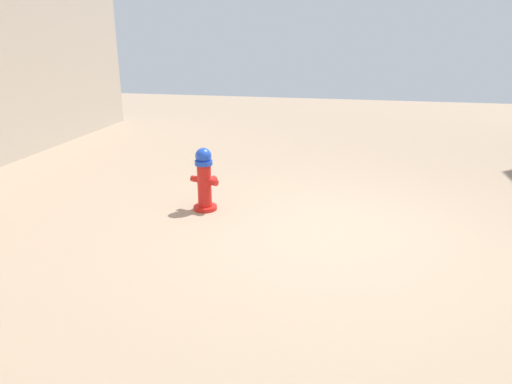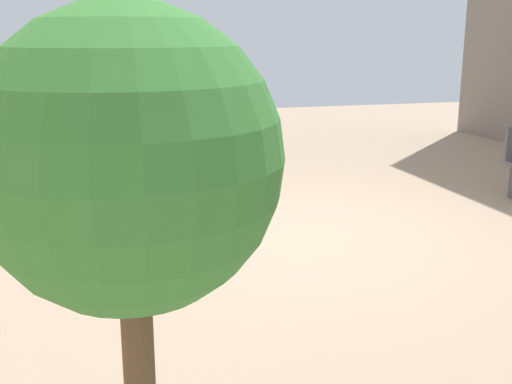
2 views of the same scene
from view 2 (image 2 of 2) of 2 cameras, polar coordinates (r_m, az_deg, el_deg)
The scene contains 3 objects.
ground_plane at distance 6.90m, azimuth 5.35°, elevation -4.04°, with size 23.40×23.40×0.00m, color tan.
fire_hydrant at distance 6.83m, azimuth -10.04°, elevation -0.76°, with size 0.41×0.38×0.83m.
planter_tree at distance 2.14m, azimuth -10.97°, elevation -7.66°, with size 0.99×0.99×2.27m.
Camera 2 is at (2.39, 6.11, 2.16)m, focal length 44.06 mm.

